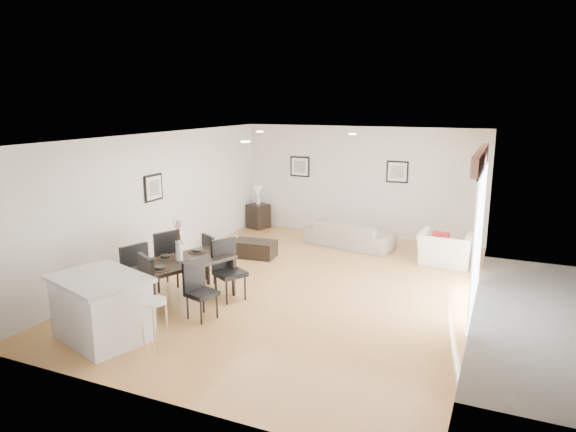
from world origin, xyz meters
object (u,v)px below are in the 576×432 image
at_px(dining_table, 180,265).
at_px(dining_chair_wfar, 164,256).
at_px(dining_chair_efar, 227,266).
at_px(dining_chair_foot, 213,255).
at_px(sofa, 350,234).
at_px(dining_chair_enear, 198,286).
at_px(side_table, 258,216).
at_px(kitchen_island, 101,308).
at_px(dining_chair_wnear, 132,271).
at_px(armchair, 446,249).
at_px(bar_stool, 154,307).
at_px(coffee_table, 255,249).
at_px(dining_chair_head, 139,289).

bearing_deg(dining_table, dining_chair_wfar, 169.93).
distance_m(dining_chair_efar, dining_chair_foot, 0.90).
xyz_separation_m(sofa, dining_chair_efar, (-0.99, -3.87, 0.28)).
height_order(dining_table, dining_chair_enear, dining_chair_enear).
distance_m(dining_chair_enear, dining_chair_foot, 1.65).
distance_m(sofa, dining_chair_efar, 4.01).
relative_size(dining_chair_wfar, dining_chair_enear, 1.20).
bearing_deg(side_table, kitchen_island, -82.19).
height_order(dining_chair_wnear, dining_chair_enear, dining_chair_wnear).
relative_size(armchair, dining_chair_efar, 1.03).
distance_m(dining_chair_wfar, kitchen_island, 2.03).
bearing_deg(dining_chair_wfar, dining_chair_foot, 164.95).
height_order(dining_table, dining_chair_wfar, dining_chair_wfar).
xyz_separation_m(dining_chair_foot, side_table, (-1.09, 4.02, -0.18)).
bearing_deg(kitchen_island, dining_chair_wnear, 127.43).
bearing_deg(side_table, dining_chair_efar, -69.30).
bearing_deg(sofa, dining_table, 81.17).
bearing_deg(dining_chair_foot, kitchen_island, 115.58).
bearing_deg(kitchen_island, bar_stool, 17.79).
distance_m(sofa, dining_chair_foot, 3.66).
height_order(dining_chair_wnear, kitchen_island, dining_chair_wnear).
distance_m(armchair, side_table, 5.10).
height_order(dining_table, side_table, dining_table).
bearing_deg(dining_chair_wfar, dining_chair_wnear, 24.53).
height_order(dining_chair_wnear, coffee_table, dining_chair_wnear).
distance_m(dining_chair_efar, side_table, 4.96).
relative_size(dining_chair_enear, dining_chair_efar, 0.89).
bearing_deg(dining_table, dining_chair_efar, 60.57).
bearing_deg(dining_chair_wfar, sofa, 175.13).
height_order(dining_chair_enear, side_table, dining_chair_enear).
relative_size(side_table, bar_stool, 0.87).
bearing_deg(armchair, dining_chair_wfar, 39.74).
bearing_deg(dining_chair_head, kitchen_island, -87.32).
distance_m(dining_chair_wfar, dining_chair_enear, 1.48).
height_order(dining_chair_wfar, coffee_table, dining_chair_wfar).
xyz_separation_m(dining_chair_wnear, dining_chair_efar, (1.23, 0.95, -0.03)).
distance_m(dining_table, side_table, 5.25).
bearing_deg(kitchen_island, dining_chair_enear, 72.40).
relative_size(dining_chair_head, bar_stool, 1.49).
relative_size(armchair, dining_chair_foot, 1.16).
bearing_deg(dining_chair_wnear, dining_chair_head, 67.61).
relative_size(dining_chair_wnear, side_table, 1.68).
xyz_separation_m(dining_chair_efar, coffee_table, (-0.66, 2.27, -0.39)).
height_order(armchair, dining_chair_enear, dining_chair_enear).
height_order(dining_table, dining_chair_efar, dining_chair_efar).
bearing_deg(kitchen_island, coffee_table, 105.46).
xyz_separation_m(coffee_table, kitchen_island, (-0.18, -4.34, 0.29)).
distance_m(dining_chair_efar, kitchen_island, 2.23).
xyz_separation_m(dining_chair_enear, dining_chair_efar, (-0.00, 0.89, 0.06)).
xyz_separation_m(dining_chair_enear, dining_chair_head, (-0.58, -0.67, 0.10)).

